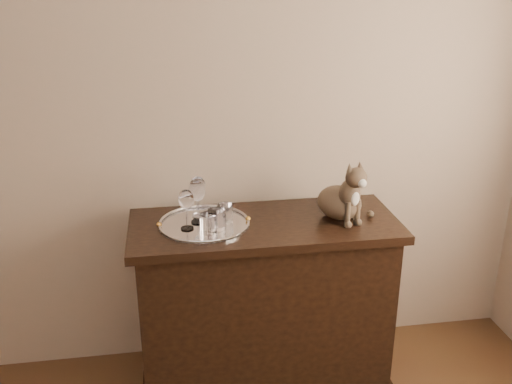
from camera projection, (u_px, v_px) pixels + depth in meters
wall_back at (122, 101)px, 2.55m from camera, size 4.00×0.10×2.70m
sideboard at (264, 304)px, 2.69m from camera, size 1.20×0.50×0.85m
tray at (204, 225)px, 2.50m from camera, size 0.40×0.40×0.01m
wine_glass_b at (198, 197)px, 2.55m from camera, size 0.07×0.07×0.19m
wine_glass_c at (186, 210)px, 2.42m from camera, size 0.07×0.07×0.18m
wine_glass_d at (197, 202)px, 2.48m from camera, size 0.07×0.07×0.19m
tumbler_a at (217, 220)px, 2.43m from camera, size 0.08×0.08×0.09m
tumbler_b at (209, 223)px, 2.40m from camera, size 0.07×0.07×0.08m
tumbler_c at (225, 213)px, 2.51m from camera, size 0.07×0.07×0.08m
cat at (340, 187)px, 2.54m from camera, size 0.36×0.35×0.29m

